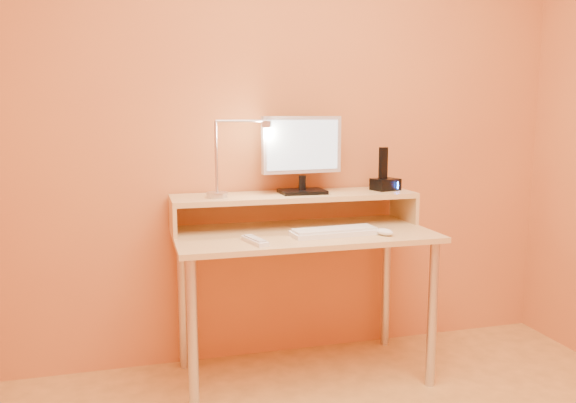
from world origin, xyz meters
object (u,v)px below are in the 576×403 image
object	(u,v)px
remote_control	(255,241)
monitor_panel	(302,145)
lamp_base	(217,195)
mouse	(384,232)
phone_dock	(385,184)
keyboard	(334,233)

from	to	relation	value
remote_control	monitor_panel	bearing A→B (deg)	32.98
lamp_base	mouse	world-z (taller)	lamp_base
monitor_panel	phone_dock	world-z (taller)	monitor_panel
keyboard	mouse	distance (m)	0.23
keyboard	mouse	bearing A→B (deg)	-20.63
keyboard	remote_control	distance (m)	0.39
lamp_base	phone_dock	distance (m)	0.87
mouse	remote_control	xyz separation A→B (m)	(-0.60, 0.00, -0.01)
lamp_base	remote_control	xyz separation A→B (m)	(0.12, -0.29, -0.16)
phone_dock	mouse	xyz separation A→B (m)	(-0.15, -0.32, -0.17)
monitor_panel	lamp_base	world-z (taller)	monitor_panel
remote_control	mouse	bearing A→B (deg)	-14.38
mouse	phone_dock	bearing A→B (deg)	41.18
monitor_panel	phone_dock	distance (m)	0.49
keyboard	mouse	world-z (taller)	mouse
lamp_base	keyboard	world-z (taller)	lamp_base
lamp_base	remote_control	distance (m)	0.35
monitor_panel	mouse	bearing A→B (deg)	-54.59
mouse	remote_control	size ratio (longest dim) A/B	0.54
phone_dock	remote_control	bearing A→B (deg)	-172.54
keyboard	mouse	size ratio (longest dim) A/B	4.20
monitor_panel	mouse	distance (m)	0.59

